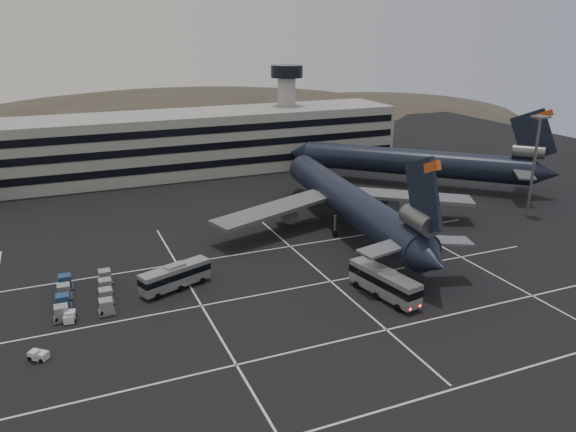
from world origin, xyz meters
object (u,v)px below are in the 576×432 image
object	(u,v)px
trijet_main	(350,202)
tug_a	(70,316)
bus_near	(384,282)
bus_far	(175,276)
uld_cluster	(85,294)

from	to	relation	value
trijet_main	tug_a	bearing A→B (deg)	-157.05
trijet_main	bus_near	world-z (taller)	trijet_main
bus_near	tug_a	distance (m)	38.49
bus_far	uld_cluster	xyz separation A→B (m)	(-11.30, 1.21, -1.00)
trijet_main	bus_far	world-z (taller)	trijet_main
bus_far	tug_a	world-z (taller)	bus_far
trijet_main	bus_near	xyz separation A→B (m)	(-7.71, -23.08, -3.11)
bus_near	tug_a	size ratio (longest dim) A/B	4.80
uld_cluster	bus_near	bearing A→B (deg)	-21.53
bus_far	bus_near	bearing A→B (deg)	-138.80
bus_near	uld_cluster	world-z (taller)	bus_near
tug_a	uld_cluster	bearing A→B (deg)	75.69
tug_a	trijet_main	bearing A→B (deg)	25.77
trijet_main	tug_a	xyz separation A→B (m)	(-45.10, -14.07, -4.63)
bus_near	bus_far	xyz separation A→B (m)	(-24.02, 12.73, -0.23)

